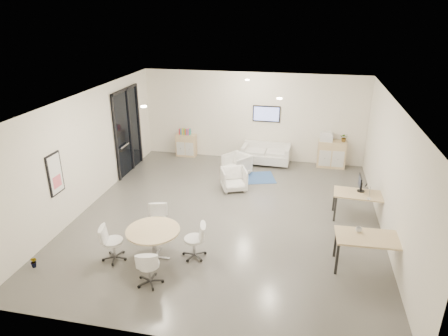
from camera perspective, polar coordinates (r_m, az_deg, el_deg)
name	(u,v)px	position (r m, az deg, el deg)	size (l,w,h in m)	color
room_shell	(228,161)	(10.35, 0.62, 1.03)	(9.60, 10.60, 4.80)	#57554F
glass_door	(128,129)	(13.86, -13.59, 5.51)	(0.09, 1.90, 2.85)	black
artwork	(55,174)	(10.51, -22.98, -0.80)	(0.05, 0.54, 1.04)	black
wall_tv	(266,114)	(14.45, 6.08, 7.70)	(0.98, 0.06, 0.58)	black
ceiling_spots	(227,93)	(10.73, 0.48, 10.60)	(3.14, 4.14, 0.03)	#FFEAC6
sideboard_left	(186,145)	(15.24, -5.40, 3.26)	(0.75, 0.39, 0.84)	tan
sideboard_right	(331,154)	(14.58, 15.09, 1.94)	(0.96, 0.46, 0.96)	tan
books	(185,132)	(15.09, -5.60, 5.19)	(0.44, 0.14, 0.22)	red
printer	(327,137)	(14.38, 14.44, 4.37)	(0.47, 0.40, 0.31)	white
loveseat	(266,155)	(14.50, 6.03, 1.91)	(1.71, 0.90, 0.63)	silver
blue_rug	(251,178)	(13.34, 3.93, -1.42)	(1.51, 1.01, 0.01)	#2D4F8C
armchair_left	(237,164)	(13.48, 1.81, 0.64)	(0.76, 0.71, 0.78)	silver
armchair_right	(234,178)	(12.35, 1.43, -1.48)	(0.73, 0.69, 0.76)	silver
desk_rear	(361,196)	(11.19, 18.98, -3.83)	(1.45, 0.80, 0.73)	tan
desk_front	(372,240)	(9.16, 20.44, -9.68)	(1.56, 0.82, 0.80)	tan
monitor	(360,183)	(11.20, 18.89, -2.05)	(0.20, 0.50, 0.44)	black
round_table	(153,233)	(9.12, -10.10, -9.12)	(1.20, 1.20, 0.73)	tan
meeting_chairs	(154,242)	(9.25, -10.00, -10.38)	(2.45, 2.45, 0.82)	white
plant_cabinet	(344,138)	(14.44, 16.78, 4.06)	(0.26, 0.29, 0.23)	#3F7F3F
plant_floor	(34,265)	(9.92, -25.45, -12.39)	(0.15, 0.28, 0.12)	#3F7F3F
cup	(359,229)	(9.18, 18.71, -8.27)	(0.13, 0.11, 0.13)	white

